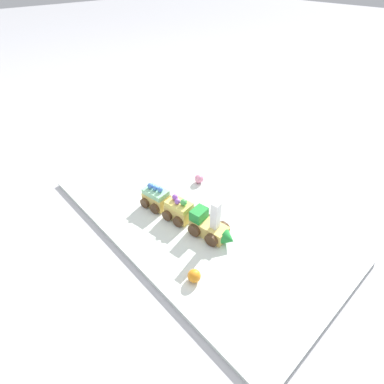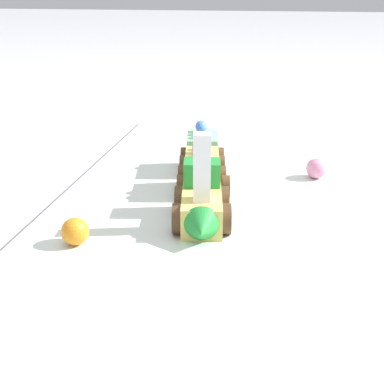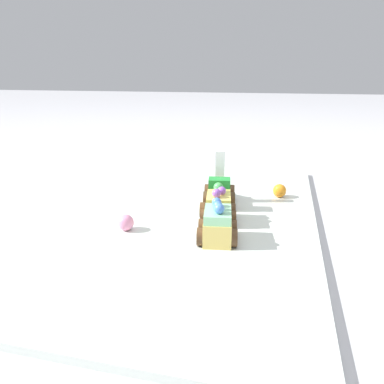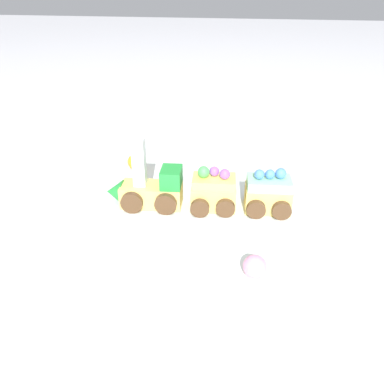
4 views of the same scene
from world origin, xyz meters
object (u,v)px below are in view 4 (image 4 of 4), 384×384
Objects in this scene: cake_train_locomotive at (148,189)px; cake_car_mint at (268,194)px; cake_car_lemon at (214,192)px; gumball_orange at (135,162)px; gumball_pink at (255,266)px.

cake_train_locomotive is 0.19m from cake_car_mint.
cake_train_locomotive reaches higher than cake_car_lemon.
cake_car_lemon is at bearing 179.99° from cake_train_locomotive.
cake_train_locomotive is 4.26× the size of gumball_orange.
cake_car_lemon is at bearing 0.02° from cake_car_mint.
gumball_orange and gumball_pink have the same top height.
cake_car_mint is at bearing -180.00° from cake_train_locomotive.
gumball_pink is (-0.08, 0.15, -0.01)m from cake_car_lemon.
cake_train_locomotive reaches higher than gumball_pink.
cake_car_mint is at bearing -179.98° from cake_car_lemon.
gumball_orange is at bearing -29.00° from cake_car_mint.
cake_train_locomotive is 0.15m from gumball_orange.
gumball_pink is at bearing 79.61° from cake_car_mint.
gumball_orange is (0.26, -0.10, -0.01)m from cake_car_mint.
cake_train_locomotive is 1.65× the size of cake_car_lemon.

